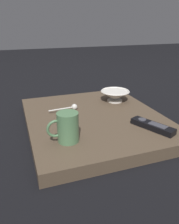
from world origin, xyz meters
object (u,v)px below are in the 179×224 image
object	(u,v)px
coffee_mug	(67,127)
tv_remote_near	(152,126)
teaspoon	(72,107)
cereal_bowl	(115,95)

from	to	relation	value
coffee_mug	tv_remote_near	xyz separation A→B (m)	(0.32, -0.02, -0.04)
tv_remote_near	teaspoon	bearing A→B (deg)	129.63
teaspoon	tv_remote_near	world-z (taller)	teaspoon
tv_remote_near	cereal_bowl	bearing A→B (deg)	90.10
cereal_bowl	teaspoon	size ratio (longest dim) A/B	1.07
coffee_mug	cereal_bowl	bearing A→B (deg)	43.77
cereal_bowl	teaspoon	xyz separation A→B (m)	(-0.23, -0.04, -0.02)
cereal_bowl	teaspoon	bearing A→B (deg)	-169.68
coffee_mug	tv_remote_near	world-z (taller)	coffee_mug
cereal_bowl	tv_remote_near	world-z (taller)	cereal_bowl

